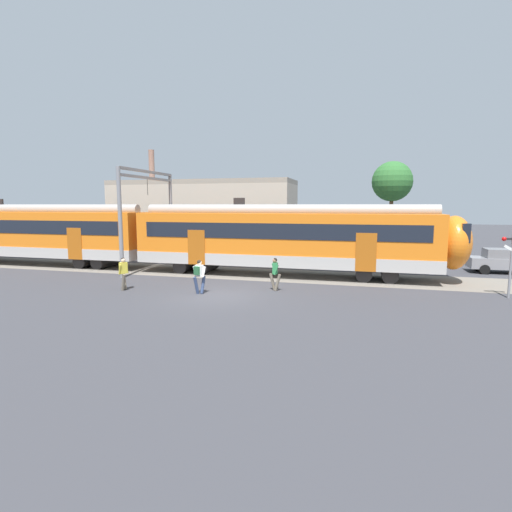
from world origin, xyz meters
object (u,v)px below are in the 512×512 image
Objects in this scene: commuter_train at (40,233)px; crossing_signal at (512,255)px; pedestrian_yellow at (123,271)px; pedestrian_green at (275,272)px; parked_car_grey at (503,261)px; pedestrian_white at (199,274)px.

crossing_signal is (29.20, -3.14, -0.24)m from commuter_train.
pedestrian_green is at bearing 14.57° from pedestrian_yellow.
parked_car_grey is 1.34× the size of crossing_signal.
pedestrian_yellow is at bearing -165.43° from pedestrian_green.
commuter_train is at bearing -171.83° from parked_car_grey.
parked_car_grey is at bearing 75.49° from crossing_signal.
pedestrian_yellow is at bearing -29.87° from commuter_train.
pedestrian_yellow and pedestrian_green have the same top height.
crossing_signal is at bearing 6.44° from pedestrian_green.
pedestrian_yellow is 4.03m from pedestrian_white.
parked_car_grey is (31.18, 4.48, -1.47)m from commuter_train.
pedestrian_white is 0.42× the size of parked_car_grey.
crossing_signal is (-1.97, -7.62, 1.23)m from parked_car_grey.
commuter_train is 18.92m from pedestrian_green.
pedestrian_yellow is 22.91m from parked_car_grey.
commuter_train is 18.88× the size of crossing_signal.
pedestrian_white reaches higher than parked_car_grey.
parked_car_grey is (12.82, 8.84, -0.18)m from pedestrian_green.
parked_car_grey is at bearing 33.07° from pedestrian_white.
pedestrian_white is 0.56× the size of crossing_signal.
pedestrian_white is (4.03, 0.22, 0.03)m from pedestrian_yellow.
pedestrian_yellow reaches higher than parked_car_grey.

